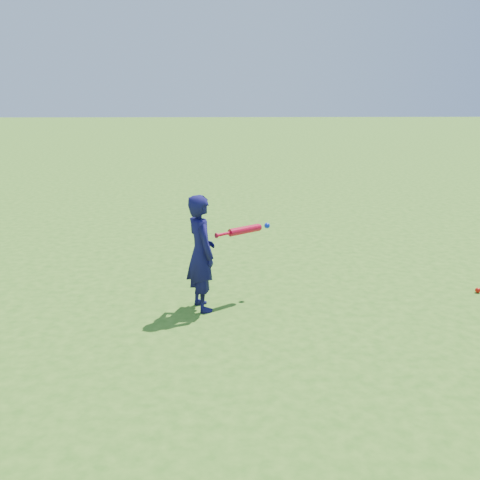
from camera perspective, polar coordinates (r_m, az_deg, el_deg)
The scene contains 4 objects.
ground at distance 5.22m, azimuth 1.80°, elevation -9.30°, with size 80.00×80.00×0.00m, color #39721B.
child at distance 5.46m, azimuth -4.18°, elevation -1.40°, with size 0.44×0.29×1.21m, color #110E45.
ground_ball_red at distance 6.62m, azimuth 24.03°, elevation -4.92°, with size 0.06×0.06×0.06m, color red.
bat_swing at distance 5.69m, azimuth 0.73°, elevation 1.12°, with size 0.60×0.45×0.08m.
Camera 1 is at (-0.28, -4.72, 2.22)m, focal length 40.00 mm.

